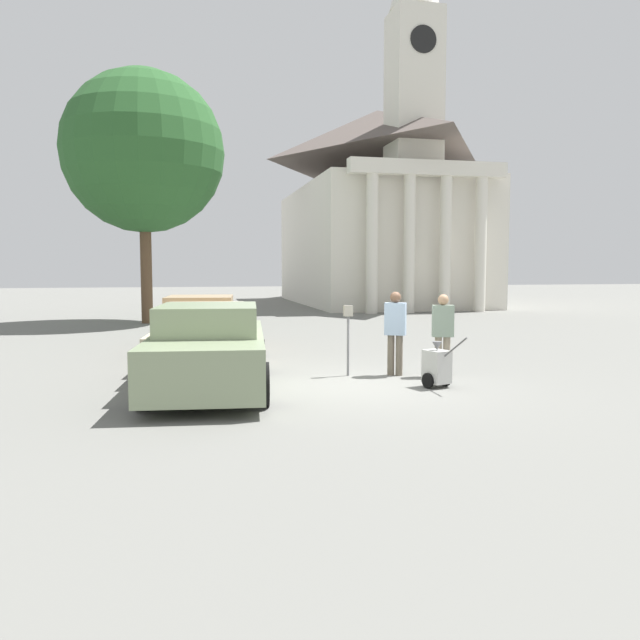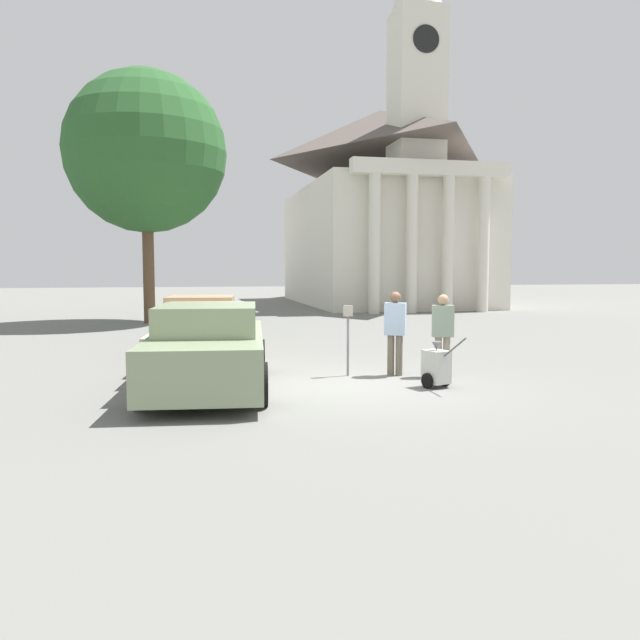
% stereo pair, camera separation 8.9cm
% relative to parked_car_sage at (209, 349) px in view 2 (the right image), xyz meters
% --- Properties ---
extents(ground_plane, '(120.00, 120.00, 0.00)m').
position_rel_parked_car_sage_xyz_m(ground_plane, '(2.81, -0.25, -0.72)').
color(ground_plane, slate).
extents(parked_car_sage, '(2.44, 5.18, 1.53)m').
position_rel_parked_car_sage_xyz_m(parked_car_sage, '(0.00, 0.00, 0.00)').
color(parked_car_sage, gray).
rests_on(parked_car_sage, ground_plane).
extents(parked_car_cream, '(2.46, 5.20, 1.40)m').
position_rel_parked_car_sage_xyz_m(parked_car_cream, '(-0.00, 2.56, -0.05)').
color(parked_car_cream, beige).
rests_on(parked_car_cream, ground_plane).
extents(parked_car_tan, '(2.43, 4.78, 1.43)m').
position_rel_parked_car_sage_xyz_m(parked_car_tan, '(0.00, 5.77, -0.04)').
color(parked_car_tan, tan).
rests_on(parked_car_tan, ground_plane).
extents(parking_meter, '(0.18, 0.09, 1.43)m').
position_rel_parked_car_sage_xyz_m(parking_meter, '(2.80, 0.82, 0.27)').
color(parking_meter, slate).
rests_on(parking_meter, ground_plane).
extents(person_worker, '(0.47, 0.39, 1.71)m').
position_rel_parked_car_sage_xyz_m(person_worker, '(3.74, 0.66, 0.25)').
color(person_worker, '#665B4C').
rests_on(person_worker, ground_plane).
extents(person_supervisor, '(0.46, 0.32, 1.66)m').
position_rel_parked_car_sage_xyz_m(person_supervisor, '(4.64, 0.36, 0.22)').
color(person_supervisor, gray).
rests_on(person_supervisor, ground_plane).
extents(equipment_cart, '(0.53, 1.00, 1.00)m').
position_rel_parked_car_sage_xyz_m(equipment_cart, '(4.07, -0.71, -0.33)').
color(equipment_cart, '#B2B2AD').
rests_on(equipment_cart, ground_plane).
extents(church, '(9.44, 16.39, 20.17)m').
position_rel_parked_car_sage_xyz_m(church, '(11.05, 24.92, 5.23)').
color(church, silver).
rests_on(church, ground_plane).
extents(shade_tree, '(6.20, 6.20, 9.73)m').
position_rel_parked_car_sage_xyz_m(shade_tree, '(-1.86, 14.08, 5.90)').
color(shade_tree, brown).
rests_on(shade_tree, ground_plane).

